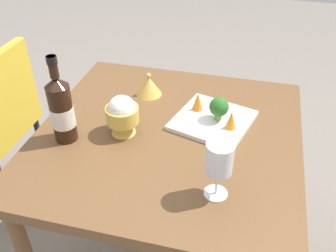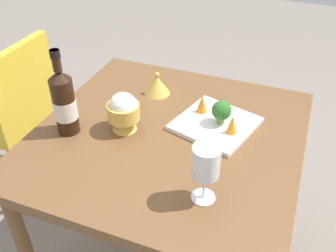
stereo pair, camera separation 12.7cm
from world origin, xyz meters
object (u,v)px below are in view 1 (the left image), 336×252
at_px(rice_bowl_lid, 149,86).
at_px(wine_glass, 219,159).
at_px(carrot_garnish_left, 231,120).
at_px(rice_bowl, 122,114).
at_px(broccoli_floret, 219,107).
at_px(serving_plate, 213,120).
at_px(wine_bottle, 61,109).
at_px(carrot_garnish_right, 198,101).

bearing_deg(rice_bowl_lid, wine_glass, 125.34).
height_order(wine_glass, carrot_garnish_left, wine_glass).
bearing_deg(rice_bowl, broccoli_floret, -156.30).
bearing_deg(serving_plate, rice_bowl, 24.81).
bearing_deg(rice_bowl_lid, wine_bottle, 61.02).
distance_m(broccoli_floret, carrot_garnish_left, 0.07).
xyz_separation_m(wine_glass, rice_bowl, (0.35, -0.21, -0.05)).
relative_size(rice_bowl, serving_plate, 0.46).
bearing_deg(rice_bowl_lid, serving_plate, 154.84).
bearing_deg(carrot_garnish_left, carrot_garnish_right, -33.18).
relative_size(rice_bowl, carrot_garnish_left, 2.14).
distance_m(wine_bottle, wine_glass, 0.54).
bearing_deg(serving_plate, carrot_garnish_left, 148.39).
bearing_deg(carrot_garnish_left, rice_bowl_lid, -26.46).
bearing_deg(wine_glass, broccoli_floret, -82.84).
bearing_deg(wine_bottle, wine_glass, 165.81).
distance_m(rice_bowl, rice_bowl_lid, 0.26).
xyz_separation_m(wine_glass, broccoli_floret, (0.04, -0.34, -0.06)).
xyz_separation_m(rice_bowl, carrot_garnish_right, (-0.22, -0.18, -0.02)).
height_order(wine_bottle, carrot_garnish_left, wine_bottle).
distance_m(wine_glass, carrot_garnish_right, 0.41).
height_order(wine_bottle, broccoli_floret, wine_bottle).
distance_m(wine_bottle, serving_plate, 0.52).
bearing_deg(rice_bowl, serving_plate, -155.19).
bearing_deg(broccoli_floret, wine_bottle, 23.80).
bearing_deg(rice_bowl_lid, carrot_garnish_left, 153.54).
xyz_separation_m(wine_bottle, serving_plate, (-0.46, -0.21, -0.11)).
height_order(wine_bottle, carrot_garnish_right, wine_bottle).
bearing_deg(wine_glass, rice_bowl, -31.08).
relative_size(rice_bowl_lid, serving_plate, 0.32).
bearing_deg(carrot_garnish_left, wine_bottle, 17.91).
xyz_separation_m(rice_bowl_lid, carrot_garnish_right, (-0.21, 0.08, 0.01)).
xyz_separation_m(wine_bottle, rice_bowl, (-0.17, -0.08, -0.04)).
relative_size(wine_glass, broccoli_floret, 2.09).
distance_m(rice_bowl, carrot_garnish_right, 0.29).
relative_size(rice_bowl, carrot_garnish_right, 2.14).
distance_m(wine_bottle, rice_bowl_lid, 0.39).
distance_m(serving_plate, broccoli_floret, 0.06).
height_order(serving_plate, carrot_garnish_right, carrot_garnish_right).
xyz_separation_m(wine_glass, rice_bowl_lid, (0.33, -0.47, -0.09)).
relative_size(broccoli_floret, carrot_garnish_left, 1.29).
xyz_separation_m(rice_bowl_lid, broccoli_floret, (-0.29, 0.13, 0.03)).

